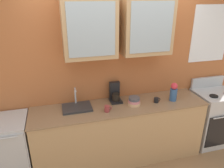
# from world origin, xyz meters

# --- Properties ---
(ground_plane) EXTENTS (10.00, 10.00, 0.00)m
(ground_plane) POSITION_xyz_m (0.00, 0.00, 0.00)
(ground_plane) COLOR #936B47
(back_wall_unit) EXTENTS (4.42, 0.45, 2.70)m
(back_wall_unit) POSITION_xyz_m (0.01, 0.30, 1.51)
(back_wall_unit) COLOR #B76638
(back_wall_unit) RESTS_ON ground_plane
(counter) EXTENTS (2.55, 0.60, 0.94)m
(counter) POSITION_xyz_m (0.00, 0.00, 0.47)
(counter) COLOR tan
(counter) RESTS_ON ground_plane
(stove_range) EXTENTS (0.65, 0.61, 1.12)m
(stove_range) POSITION_xyz_m (1.65, -0.00, 0.47)
(stove_range) COLOR silver
(stove_range) RESTS_ON ground_plane
(sink_faucet) EXTENTS (0.41, 0.30, 0.28)m
(sink_faucet) POSITION_xyz_m (-0.62, 0.08, 0.96)
(sink_faucet) COLOR #2D2D30
(sink_faucet) RESTS_ON counter
(bowl_stack) EXTENTS (0.18, 0.18, 0.12)m
(bowl_stack) POSITION_xyz_m (0.20, -0.03, 0.99)
(bowl_stack) COLOR #E0AD7F
(bowl_stack) RESTS_ON counter
(vase) EXTENTS (0.11, 0.11, 0.28)m
(vase) POSITION_xyz_m (0.82, -0.04, 1.07)
(vase) COLOR #33598C
(vase) RESTS_ON counter
(cup_near_sink) EXTENTS (0.11, 0.07, 0.09)m
(cup_near_sink) POSITION_xyz_m (-0.23, -0.11, 0.98)
(cup_near_sink) COLOR #993838
(cup_near_sink) RESTS_ON counter
(cup_near_bowls) EXTENTS (0.10, 0.07, 0.08)m
(cup_near_bowls) POSITION_xyz_m (0.55, -0.04, 0.97)
(cup_near_bowls) COLOR black
(cup_near_bowls) RESTS_ON counter
(dishwasher) EXTENTS (0.61, 0.59, 0.94)m
(dishwasher) POSITION_xyz_m (-1.59, -0.00, 0.47)
(dishwasher) COLOR silver
(dishwasher) RESTS_ON ground_plane
(coffee_maker) EXTENTS (0.17, 0.20, 0.29)m
(coffee_maker) POSITION_xyz_m (-0.03, 0.17, 1.04)
(coffee_maker) COLOR black
(coffee_maker) RESTS_ON counter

